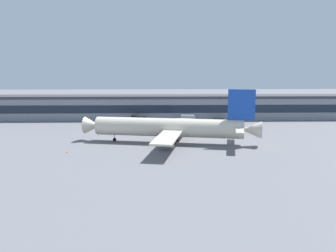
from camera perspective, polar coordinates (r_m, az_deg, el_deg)
name	(u,v)px	position (r m, az deg, el deg)	size (l,w,h in m)	color
ground_plane	(170,144)	(117.54, 0.25, -2.81)	(600.00, 600.00, 0.00)	slate
terminal_building	(166,107)	(173.91, -0.39, 2.99)	(174.83, 15.24, 11.32)	gray
airliner	(171,128)	(117.56, 0.49, -0.25)	(58.04, 49.58, 17.75)	beige
stair_truck	(187,119)	(161.34, 3.06, 1.17)	(6.32, 3.38, 3.55)	gray
fuel_truck	(139,119)	(161.58, -4.58, 1.13)	(6.84, 8.60, 3.35)	black
follow_me_car	(218,120)	(165.28, 7.93, 0.97)	(4.43, 2.06, 1.85)	black
traffic_cone_0	(67,152)	(108.76, -15.61, -3.97)	(0.48, 0.48, 0.61)	#F2590C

